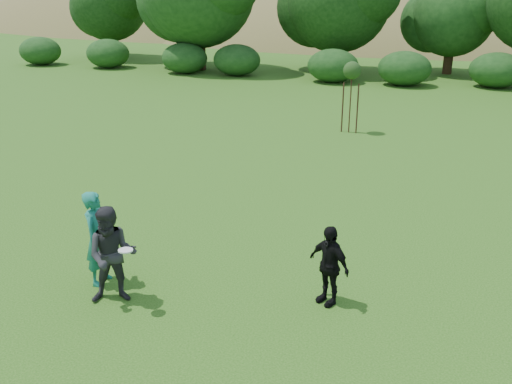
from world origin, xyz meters
TOP-DOWN VIEW (x-y plane):
  - ground at (0.00, 0.00)m, footprint 120.00×120.00m
  - player_teal at (-2.16, -0.30)m, footprint 0.55×0.77m
  - player_grey at (-1.47, -0.82)m, footprint 1.17×1.08m
  - player_black at (2.38, 0.54)m, footprint 1.01×0.80m
  - frisbee at (-1.02, -1.04)m, footprint 0.27×0.27m
  - sapling at (0.09, 13.59)m, footprint 0.70×0.70m
  - hillside at (-0.56, 68.45)m, footprint 150.00×72.00m

SIDE VIEW (x-z plane):
  - hillside at x=-0.56m, z-range -37.97..14.03m
  - ground at x=0.00m, z-range 0.00..0.00m
  - player_black at x=2.38m, z-range 0.00..1.60m
  - player_grey at x=-1.47m, z-range 0.00..1.94m
  - player_teal at x=-2.16m, z-range 0.00..1.98m
  - frisbee at x=-1.02m, z-range 1.24..1.28m
  - sapling at x=0.09m, z-range 0.99..3.84m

